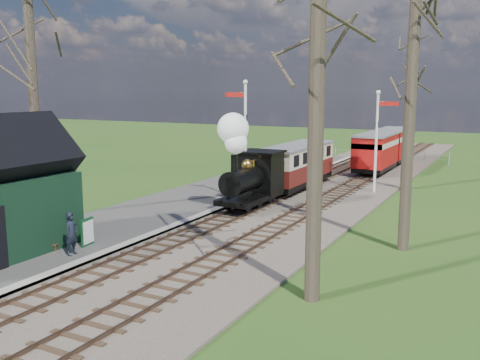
# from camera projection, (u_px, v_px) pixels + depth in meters

# --- Properties ---
(distant_hills) EXTENTS (114.40, 48.00, 22.02)m
(distant_hills) POSITION_uv_depth(u_px,v_px,m) (425.00, 257.00, 70.80)
(distant_hills) COLOR #385B23
(distant_hills) RESTS_ON ground
(ballast_bed) EXTENTS (8.00, 60.00, 0.10)m
(ballast_bed) POSITION_uv_depth(u_px,v_px,m) (323.00, 189.00, 31.13)
(ballast_bed) COLOR brown
(ballast_bed) RESTS_ON ground
(track_near) EXTENTS (1.60, 60.00, 0.15)m
(track_near) POSITION_uv_depth(u_px,v_px,m) (302.00, 186.00, 31.72)
(track_near) COLOR brown
(track_near) RESTS_ON ground
(track_far) EXTENTS (1.60, 60.00, 0.15)m
(track_far) POSITION_uv_depth(u_px,v_px,m) (344.00, 190.00, 30.53)
(track_far) COLOR brown
(track_far) RESTS_ON ground
(platform) EXTENTS (5.00, 44.00, 0.20)m
(platform) POSITION_uv_depth(u_px,v_px,m) (176.00, 206.00, 26.34)
(platform) COLOR #474442
(platform) RESTS_ON ground
(coping_strip) EXTENTS (0.40, 44.00, 0.21)m
(coping_strip) POSITION_uv_depth(u_px,v_px,m) (217.00, 210.00, 25.29)
(coping_strip) COLOR #B2AD9E
(coping_strip) RESTS_ON ground
(semaphore_near) EXTENTS (1.22, 0.24, 6.22)m
(semaphore_near) POSITION_uv_depth(u_px,v_px,m) (244.00, 133.00, 26.25)
(semaphore_near) COLOR silver
(semaphore_near) RESTS_ON ground
(semaphore_far) EXTENTS (1.22, 0.24, 5.72)m
(semaphore_far) POSITION_uv_depth(u_px,v_px,m) (378.00, 134.00, 29.17)
(semaphore_far) COLOR silver
(semaphore_far) RESTS_ON ground
(bare_trees) EXTENTS (15.51, 22.39, 12.00)m
(bare_trees) POSITION_uv_depth(u_px,v_px,m) (222.00, 104.00, 19.87)
(bare_trees) COLOR #382D23
(bare_trees) RESTS_ON ground
(fence_line) EXTENTS (12.60, 0.08, 1.00)m
(fence_line) POSITION_uv_depth(u_px,v_px,m) (367.00, 154.00, 43.73)
(fence_line) COLOR slate
(fence_line) RESTS_ON ground
(locomotive) EXTENTS (1.82, 4.24, 4.54)m
(locomotive) POSITION_uv_depth(u_px,v_px,m) (249.00, 168.00, 25.34)
(locomotive) COLOR black
(locomotive) RESTS_ON ground
(coach) EXTENTS (2.12, 7.27, 2.23)m
(coach) POSITION_uv_depth(u_px,v_px,m) (297.00, 164.00, 30.73)
(coach) COLOR black
(coach) RESTS_ON ground
(red_carriage_a) EXTENTS (2.13, 5.27, 2.24)m
(red_carriage_a) POSITION_uv_depth(u_px,v_px,m) (376.00, 152.00, 36.49)
(red_carriage_a) COLOR black
(red_carriage_a) RESTS_ON ground
(red_carriage_b) EXTENTS (2.13, 5.27, 2.24)m
(red_carriage_b) POSITION_uv_depth(u_px,v_px,m) (393.00, 145.00, 41.29)
(red_carriage_b) COLOR black
(red_carriage_b) RESTS_ON ground
(sign_board) EXTENTS (0.19, 0.69, 1.00)m
(sign_board) POSITION_uv_depth(u_px,v_px,m) (87.00, 232.00, 19.19)
(sign_board) COLOR #0E421E
(sign_board) RESTS_ON platform
(bench) EXTENTS (0.78, 1.32, 0.73)m
(bench) POSITION_uv_depth(u_px,v_px,m) (56.00, 237.00, 19.12)
(bench) COLOR #4E2D1C
(bench) RESTS_ON platform
(person) EXTENTS (0.38, 0.56, 1.48)m
(person) POSITION_uv_depth(u_px,v_px,m) (71.00, 234.00, 18.07)
(person) COLOR black
(person) RESTS_ON platform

